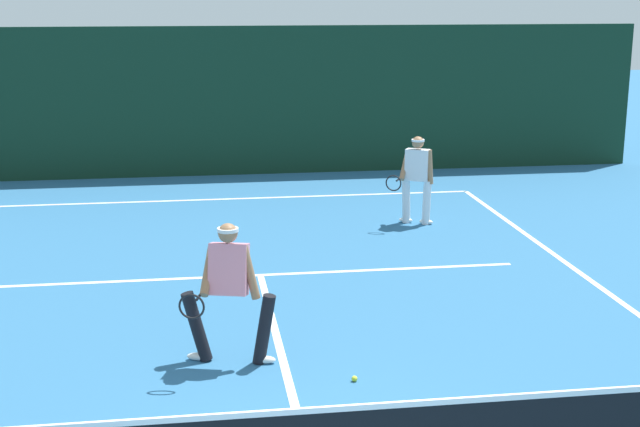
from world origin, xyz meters
The scene contains 7 objects.
court_line_baseline_far centered at (0.00, 11.70, 0.00)m, with size 9.74×0.10×0.01m, color white.
court_line_service centered at (0.00, 6.47, 0.00)m, with size 7.94×0.10×0.01m, color white.
court_line_centre centered at (0.00, 3.20, 0.00)m, with size 0.10×6.40×0.01m, color white.
player_near centered at (-0.61, 3.24, 0.92)m, with size 1.12×0.88×1.68m.
player_far centered at (3.11, 9.18, 0.90)m, with size 0.98×0.82×1.64m.
tennis_ball centered at (0.73, 2.50, 0.03)m, with size 0.07×0.07×0.07m, color #D1E033.
back_fence_windscreen centered at (0.00, 14.29, 1.72)m, with size 19.48×0.12×3.44m, color black.
Camera 1 is at (-0.98, -6.54, 4.21)m, focal length 50.29 mm.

